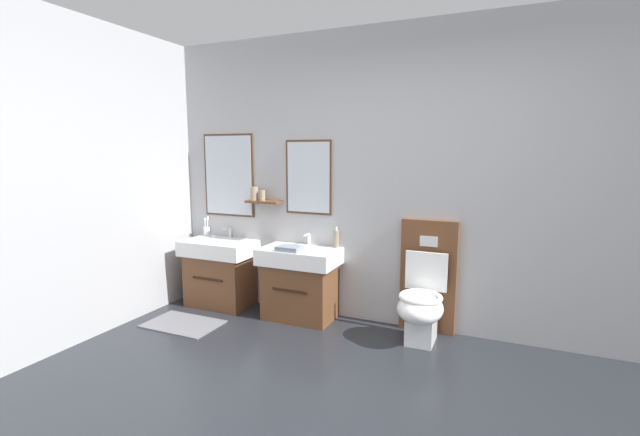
% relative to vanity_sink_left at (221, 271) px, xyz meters
% --- Properties ---
extents(wall_back, '(5.16, 0.27, 2.67)m').
position_rel_vanity_sink_left_xyz_m(wall_back, '(1.92, 0.26, 0.97)').
color(wall_back, '#A8A8AA').
rests_on(wall_back, ground).
extents(bath_mat, '(0.68, 0.44, 0.01)m').
position_rel_vanity_sink_left_xyz_m(bath_mat, '(-0.00, -0.59, -0.36)').
color(bath_mat, slate).
rests_on(bath_mat, ground).
extents(vanity_sink_left, '(0.73, 0.48, 0.68)m').
position_rel_vanity_sink_left_xyz_m(vanity_sink_left, '(0.00, 0.00, 0.00)').
color(vanity_sink_left, brown).
rests_on(vanity_sink_left, ground).
extents(tap_on_left_sink, '(0.03, 0.13, 0.11)m').
position_rel_vanity_sink_left_xyz_m(tap_on_left_sink, '(-0.00, 0.17, 0.39)').
color(tap_on_left_sink, silver).
rests_on(tap_on_left_sink, vanity_sink_left).
extents(vanity_sink_right, '(0.73, 0.48, 0.68)m').
position_rel_vanity_sink_left_xyz_m(vanity_sink_right, '(0.92, 0.00, 0.00)').
color(vanity_sink_right, brown).
rests_on(vanity_sink_right, ground).
extents(tap_on_right_sink, '(0.03, 0.13, 0.11)m').
position_rel_vanity_sink_left_xyz_m(tap_on_right_sink, '(0.92, 0.17, 0.39)').
color(tap_on_right_sink, silver).
rests_on(tap_on_right_sink, vanity_sink_right).
extents(toilet, '(0.48, 0.62, 1.00)m').
position_rel_vanity_sink_left_xyz_m(toilet, '(2.08, 0.00, 0.01)').
color(toilet, brown).
rests_on(toilet, ground).
extents(toothbrush_cup, '(0.07, 0.07, 0.21)m').
position_rel_vanity_sink_left_xyz_m(toothbrush_cup, '(-0.29, 0.16, 0.37)').
color(toothbrush_cup, silver).
rests_on(toothbrush_cup, vanity_sink_left).
extents(soap_dispenser, '(0.06, 0.06, 0.20)m').
position_rel_vanity_sink_left_xyz_m(soap_dispenser, '(1.22, 0.17, 0.40)').
color(soap_dispenser, gray).
rests_on(soap_dispenser, vanity_sink_right).
extents(folded_hand_towel, '(0.22, 0.16, 0.04)m').
position_rel_vanity_sink_left_xyz_m(folded_hand_towel, '(0.88, -0.14, 0.34)').
color(folded_hand_towel, gray).
rests_on(folded_hand_towel, vanity_sink_right).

